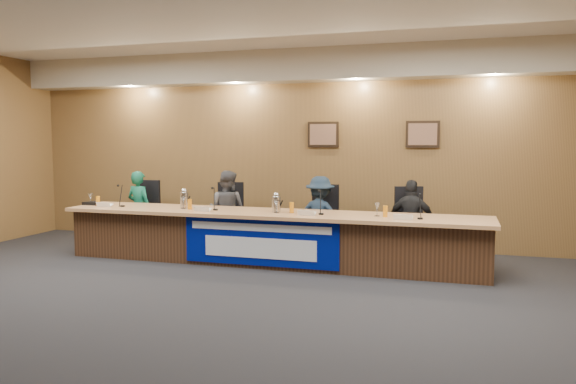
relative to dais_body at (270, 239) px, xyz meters
name	(u,v)px	position (x,y,z in m)	size (l,w,h in m)	color
floor	(194,312)	(0.00, -2.40, -0.35)	(10.00, 10.00, 0.00)	black
wall_back	(300,150)	(0.00, 1.60, 1.25)	(10.00, 0.04, 3.20)	brown
soffit	(296,66)	(0.00, 1.35, 2.60)	(10.00, 0.50, 0.50)	beige
dais_body	(270,239)	(0.00, 0.00, 0.00)	(6.00, 0.80, 0.70)	#3E2616
dais_top	(269,214)	(0.00, -0.05, 0.38)	(6.10, 0.95, 0.05)	tan
banner	(260,242)	(0.00, -0.41, 0.03)	(2.20, 0.02, 0.65)	#000D79
banner_text_upper	(259,228)	(0.00, -0.43, 0.23)	(2.00, 0.01, 0.10)	silver
banner_text_lower	(260,248)	(0.00, -0.43, -0.05)	(1.60, 0.01, 0.28)	silver
wall_photo_left	(323,134)	(0.40, 1.57, 1.50)	(0.52, 0.04, 0.42)	black
wall_photo_right	(423,134)	(2.00, 1.57, 1.50)	(0.52, 0.04, 0.42)	black
panelist_a	(139,208)	(-2.53, 0.66, 0.27)	(0.46, 0.30, 1.25)	#10553D
panelist_b	(227,211)	(-0.94, 0.66, 0.29)	(0.62, 0.49, 1.28)	#46464A
panelist_c	(320,217)	(0.58, 0.66, 0.26)	(0.79, 0.45, 1.22)	#152435
panelist_d	(412,221)	(1.93, 0.66, 0.25)	(0.70, 0.29, 1.20)	black
office_chair_a	(143,216)	(-2.53, 0.76, 0.13)	(0.48, 0.48, 0.08)	black
office_chair_b	(230,220)	(-0.94, 0.76, 0.13)	(0.48, 0.48, 0.08)	black
office_chair_c	(322,224)	(0.58, 0.76, 0.13)	(0.48, 0.48, 0.08)	black
office_chair_d	(412,228)	(1.93, 0.76, 0.13)	(0.48, 0.48, 0.08)	black
nameplate_a	(103,204)	(-2.57, -0.26, 0.45)	(0.24, 0.06, 0.09)	white
microphone_a	(123,206)	(-2.32, -0.13, 0.41)	(0.07, 0.07, 0.02)	black
juice_glass_a	(98,201)	(-2.75, -0.13, 0.47)	(0.06, 0.06, 0.15)	orange
water_glass_a	(91,199)	(-2.92, -0.08, 0.49)	(0.08, 0.08, 0.18)	silver
nameplate_b	(202,208)	(-0.91, -0.31, 0.45)	(0.24, 0.06, 0.09)	white
microphone_b	(215,210)	(-0.79, -0.11, 0.41)	(0.07, 0.07, 0.02)	black
juice_glass_b	(190,204)	(-1.19, -0.12, 0.47)	(0.06, 0.06, 0.15)	orange
water_glass_b	(183,203)	(-1.31, -0.09, 0.49)	(0.08, 0.08, 0.18)	silver
nameplate_c	(306,212)	(0.61, -0.29, 0.45)	(0.24, 0.06, 0.09)	white
microphone_c	(321,214)	(0.78, -0.13, 0.41)	(0.07, 0.07, 0.02)	black
juice_glass_c	(292,208)	(0.35, -0.07, 0.47)	(0.06, 0.06, 0.15)	orange
water_glass_c	(276,206)	(0.14, -0.12, 0.49)	(0.08, 0.08, 0.18)	silver
nameplate_d	(403,216)	(1.89, -0.32, 0.45)	(0.24, 0.06, 0.09)	white
microphone_d	(420,218)	(2.10, -0.18, 0.41)	(0.07, 0.07, 0.02)	black
juice_glass_d	(385,211)	(1.65, -0.10, 0.47)	(0.06, 0.06, 0.15)	orange
water_glass_d	(377,210)	(1.53, -0.07, 0.49)	(0.08, 0.08, 0.18)	silver
carafe_left	(184,200)	(-1.33, -0.02, 0.52)	(0.12, 0.12, 0.24)	silver
carafe_mid	(276,204)	(0.12, -0.06, 0.51)	(0.12, 0.12, 0.22)	silver
speakerphone	(92,203)	(-2.91, -0.06, 0.43)	(0.32, 0.32, 0.05)	black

